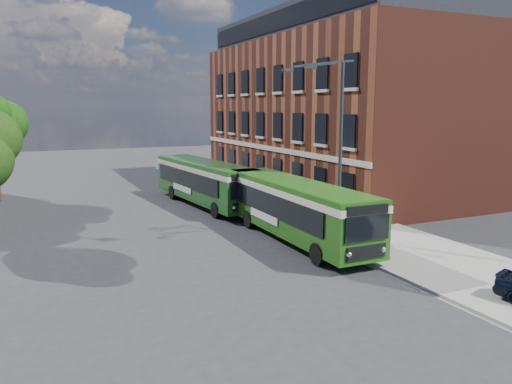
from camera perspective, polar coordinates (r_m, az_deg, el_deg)
name	(u,v)px	position (r m, az deg, el deg)	size (l,w,h in m)	color
ground	(230,242)	(25.57, -2.98, -5.67)	(120.00, 120.00, 0.00)	#2B2B2E
pavement	(279,202)	(35.50, 2.69, -1.16)	(6.00, 48.00, 0.15)	#99968B
kerb_line	(240,207)	(34.23, -1.85, -1.68)	(0.12, 48.00, 0.01)	beige
brick_office	(333,104)	(41.87, 8.83, 9.89)	(12.10, 26.00, 14.20)	maroon
street_lamp	(334,147)	(25.22, 8.95, 5.07)	(2.96, 2.38, 9.00)	#383B3E
bus_stop_sign	(372,219)	(24.39, 13.11, -3.03)	(0.35, 0.08, 2.52)	#383B3E
bus_front	(295,205)	(25.64, 4.45, -1.44)	(2.70, 12.26, 3.02)	#235B15
bus_rear	(205,179)	(34.75, -5.89, 1.50)	(3.67, 12.31, 3.02)	#1C5419
pedestrian_a	(323,219)	(26.08, 7.68, -3.13)	(0.64, 0.42, 1.75)	black
pedestrian_b	(342,221)	(26.29, 9.85, -3.27)	(0.77, 0.60, 1.57)	black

